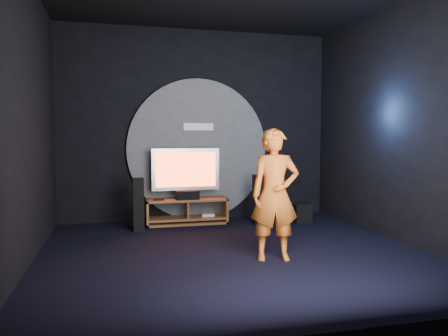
% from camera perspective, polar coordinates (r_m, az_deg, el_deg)
% --- Properties ---
extents(floor, '(5.00, 5.00, 0.00)m').
position_cam_1_polar(floor, '(5.91, 1.07, -10.93)').
color(floor, black).
rests_on(floor, ground).
extents(back_wall, '(5.00, 0.04, 3.50)m').
position_cam_1_polar(back_wall, '(8.15, -3.50, 5.59)').
color(back_wall, black).
rests_on(back_wall, ground).
extents(front_wall, '(5.00, 0.04, 3.50)m').
position_cam_1_polar(front_wall, '(3.37, 12.33, 7.77)').
color(front_wall, black).
rests_on(front_wall, ground).
extents(left_wall, '(0.04, 5.00, 3.50)m').
position_cam_1_polar(left_wall, '(5.61, -24.53, 5.96)').
color(left_wall, black).
rests_on(left_wall, ground).
extents(right_wall, '(0.04, 5.00, 3.50)m').
position_cam_1_polar(right_wall, '(6.81, 21.97, 5.62)').
color(right_wall, black).
rests_on(right_wall, ground).
extents(wall_disc_panel, '(2.60, 0.11, 2.60)m').
position_cam_1_polar(wall_disc_panel, '(8.10, -3.41, 2.43)').
color(wall_disc_panel, '#515156').
rests_on(wall_disc_panel, ground).
extents(media_console, '(1.43, 0.45, 0.45)m').
position_cam_1_polar(media_console, '(7.77, -4.87, -5.85)').
color(media_console, '#A05A31').
rests_on(media_console, ground).
extents(tv, '(1.20, 0.22, 0.88)m').
position_cam_1_polar(tv, '(7.75, -5.03, -0.39)').
color(tv, '#AEADB4').
rests_on(tv, media_console).
extents(center_speaker, '(0.40, 0.15, 0.15)m').
position_cam_1_polar(center_speaker, '(7.59, -4.78, -3.57)').
color(center_speaker, black).
rests_on(center_speaker, media_console).
extents(remote, '(0.18, 0.05, 0.02)m').
position_cam_1_polar(remote, '(7.55, -8.55, -4.13)').
color(remote, black).
rests_on(remote, media_console).
extents(tower_speaker_left, '(0.17, 0.19, 0.87)m').
position_cam_1_polar(tower_speaker_left, '(7.25, -11.11, -4.71)').
color(tower_speaker_left, black).
rests_on(tower_speaker_left, ground).
extents(tower_speaker_right, '(0.17, 0.19, 0.87)m').
position_cam_1_polar(tower_speaker_right, '(7.73, 4.51, -4.11)').
color(tower_speaker_right, black).
rests_on(tower_speaker_right, ground).
extents(subwoofer, '(0.30, 0.30, 0.34)m').
position_cam_1_polar(subwoofer, '(8.01, 10.05, -5.80)').
color(subwoofer, black).
rests_on(subwoofer, ground).
extents(player, '(0.66, 0.49, 1.64)m').
position_cam_1_polar(player, '(5.45, 6.66, -3.46)').
color(player, '#C75B1B').
rests_on(player, ground).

